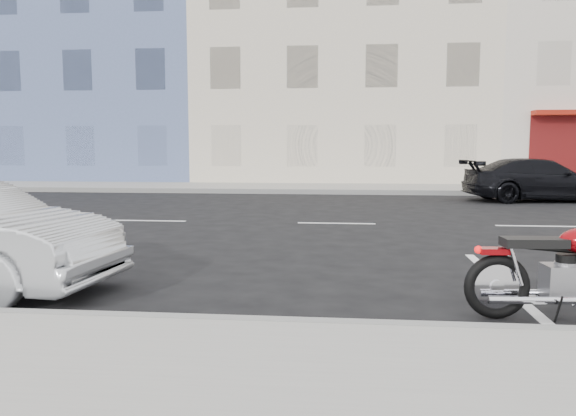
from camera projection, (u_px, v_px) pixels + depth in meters
name	position (u px, v px, depth m)	size (l,w,h in m)	color
ground	(435.00, 225.00, 11.41)	(120.00, 120.00, 0.00)	black
sidewalk_far	(258.00, 188.00, 20.50)	(80.00, 3.40, 0.15)	gray
curb_far	(250.00, 191.00, 18.82)	(80.00, 0.12, 0.16)	gray
bldg_blue	(104.00, 48.00, 28.21)	(12.00, 12.00, 13.00)	slate
bldg_cream	(343.00, 59.00, 27.09)	(12.00, 12.00, 11.50)	beige
car_far	(539.00, 180.00, 16.24)	(1.74, 4.27, 1.24)	black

